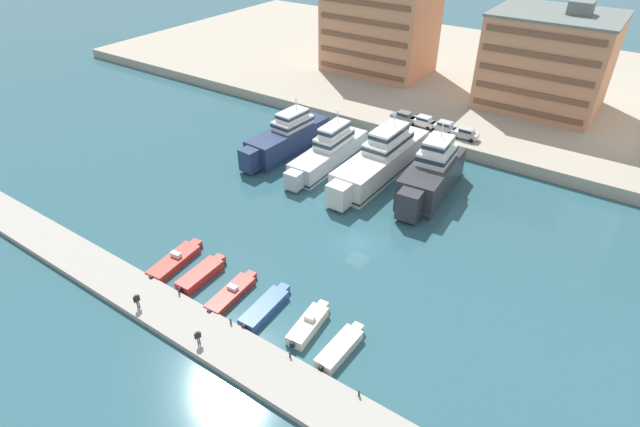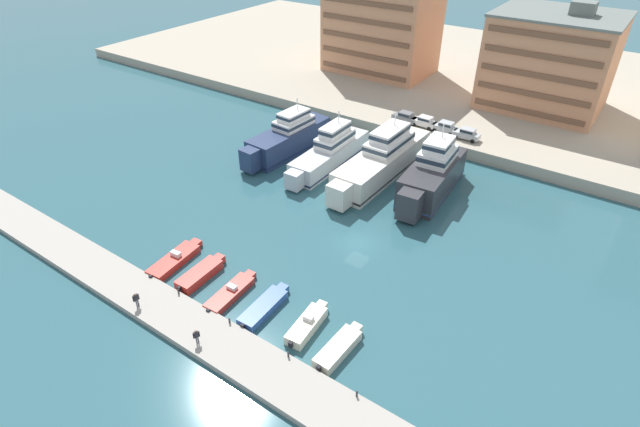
# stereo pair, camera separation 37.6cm
# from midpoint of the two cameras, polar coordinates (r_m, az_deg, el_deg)

# --- Properties ---
(ground_plane) EXTENTS (400.00, 400.00, 0.00)m
(ground_plane) POSITION_cam_midpoint_polar(r_m,az_deg,el_deg) (58.88, 4.19, -3.37)
(ground_plane) COLOR #2D5B66
(quay_promenade) EXTENTS (180.00, 70.00, 1.84)m
(quay_promenade) POSITION_cam_midpoint_polar(r_m,az_deg,el_deg) (111.42, 21.42, 13.55)
(quay_promenade) COLOR #ADA38E
(quay_promenade) RESTS_ON ground
(pier_dock) EXTENTS (120.00, 4.78, 0.66)m
(pier_dock) POSITION_cam_midpoint_polar(r_m,az_deg,el_deg) (46.75, -9.31, -15.69)
(pier_dock) COLOR #A8A399
(pier_dock) RESTS_ON ground
(yacht_navy_far_left) EXTENTS (5.46, 18.08, 8.13)m
(yacht_navy_far_left) POSITION_cam_midpoint_polar(r_m,az_deg,el_deg) (77.83, -3.89, 8.61)
(yacht_navy_far_left) COLOR navy
(yacht_navy_far_left) RESTS_ON ground
(yacht_silver_left) EXTENTS (4.20, 18.81, 7.73)m
(yacht_silver_left) POSITION_cam_midpoint_polar(r_m,az_deg,el_deg) (74.19, 0.92, 7.10)
(yacht_silver_left) COLOR silver
(yacht_silver_left) RESTS_ON ground
(yacht_ivory_mid_left) EXTENTS (5.39, 23.14, 8.48)m
(yacht_ivory_mid_left) POSITION_cam_midpoint_polar(r_m,az_deg,el_deg) (71.81, 6.90, 6.20)
(yacht_ivory_mid_left) COLOR silver
(yacht_ivory_mid_left) RESTS_ON ground
(yacht_charcoal_center_left) EXTENTS (6.01, 17.01, 9.28)m
(yacht_charcoal_center_left) POSITION_cam_midpoint_polar(r_m,az_deg,el_deg) (68.27, 12.44, 4.37)
(yacht_charcoal_center_left) COLOR #333338
(yacht_charcoal_center_left) RESTS_ON ground
(motorboat_red_far_left) EXTENTS (2.73, 7.68, 1.33)m
(motorboat_red_far_left) POSITION_cam_midpoint_polar(r_m,az_deg,el_deg) (57.85, -16.39, -5.15)
(motorboat_red_far_left) COLOR red
(motorboat_red_far_left) RESTS_ON ground
(motorboat_red_left) EXTENTS (2.14, 6.58, 1.02)m
(motorboat_red_left) POSITION_cam_midpoint_polar(r_m,az_deg,el_deg) (55.14, -13.61, -6.76)
(motorboat_red_left) COLOR red
(motorboat_red_left) RESTS_ON ground
(motorboat_red_mid_left) EXTENTS (2.23, 7.09, 1.18)m
(motorboat_red_mid_left) POSITION_cam_midpoint_polar(r_m,az_deg,el_deg) (52.41, -10.28, -8.94)
(motorboat_red_mid_left) COLOR red
(motorboat_red_mid_left) RESTS_ON ground
(motorboat_blue_center_left) EXTENTS (2.17, 6.98, 0.89)m
(motorboat_blue_center_left) POSITION_cam_midpoint_polar(r_m,az_deg,el_deg) (50.41, -6.50, -10.59)
(motorboat_blue_center_left) COLOR #33569E
(motorboat_blue_center_left) RESTS_ON ground
(motorboat_cream_center) EXTENTS (2.24, 6.31, 1.48)m
(motorboat_cream_center) POSITION_cam_midpoint_polar(r_m,az_deg,el_deg) (48.37, -1.54, -12.56)
(motorboat_cream_center) COLOR beige
(motorboat_cream_center) RESTS_ON ground
(motorboat_cream_center_right) EXTENTS (1.99, 6.42, 0.99)m
(motorboat_cream_center_right) POSITION_cam_midpoint_polar(r_m,az_deg,el_deg) (46.54, 2.09, -15.08)
(motorboat_cream_center_right) COLOR beige
(motorboat_cream_center_right) RESTS_ON ground
(car_grey_far_left) EXTENTS (4.16, 2.05, 1.80)m
(car_grey_far_left) POSITION_cam_midpoint_polar(r_m,az_deg,el_deg) (85.26, 9.41, 10.88)
(car_grey_far_left) COLOR slate
(car_grey_far_left) RESTS_ON quay_promenade
(car_white_left) EXTENTS (4.18, 2.08, 1.80)m
(car_white_left) POSITION_cam_midpoint_polar(r_m,az_deg,el_deg) (84.13, 11.59, 10.32)
(car_white_left) COLOR white
(car_white_left) RESTS_ON quay_promenade
(car_silver_mid_left) EXTENTS (4.15, 2.03, 1.80)m
(car_silver_mid_left) POSITION_cam_midpoint_polar(r_m,az_deg,el_deg) (82.88, 13.87, 9.65)
(car_silver_mid_left) COLOR #B7BCC1
(car_silver_mid_left) RESTS_ON quay_promenade
(car_silver_center_left) EXTENTS (4.11, 1.94, 1.80)m
(car_silver_center_left) POSITION_cam_midpoint_polar(r_m,az_deg,el_deg) (81.45, 16.17, 8.84)
(car_silver_center_left) COLOR #B7BCC1
(car_silver_center_left) RESTS_ON quay_promenade
(apartment_block_far_left) EXTENTS (21.21, 13.92, 24.88)m
(apartment_block_far_left) POSITION_cam_midpoint_polar(r_m,az_deg,el_deg) (107.46, 6.83, 21.78)
(apartment_block_far_left) COLOR tan
(apartment_block_far_left) RESTS_ON quay_promenade
(apartment_block_left) EXTENTS (19.82, 16.63, 17.81)m
(apartment_block_left) POSITION_cam_midpoint_polar(r_m,az_deg,el_deg) (96.99, 24.47, 15.63)
(apartment_block_left) COLOR tan
(apartment_block_left) RESTS_ON quay_promenade
(pedestrian_near_edge) EXTENTS (0.30, 0.67, 1.75)m
(pedestrian_near_edge) POSITION_cam_midpoint_polar(r_m,az_deg,el_deg) (52.24, -20.40, -9.21)
(pedestrian_near_edge) COLOR #4C515B
(pedestrian_near_edge) RESTS_ON pier_dock
(pedestrian_mid_deck) EXTENTS (0.38, 0.59, 1.64)m
(pedestrian_mid_deck) POSITION_cam_midpoint_polar(r_m,az_deg,el_deg) (47.21, -14.02, -13.46)
(pedestrian_mid_deck) COLOR #4C515B
(pedestrian_mid_deck) RESTS_ON pier_dock
(bollard_west) EXTENTS (0.20, 0.20, 0.61)m
(bollard_west) POSITION_cam_midpoint_polar(r_m,az_deg,el_deg) (52.88, -16.01, -8.61)
(bollard_west) COLOR #2D2D33
(bollard_west) RESTS_ON pier_dock
(bollard_west_mid) EXTENTS (0.20, 0.20, 0.61)m
(bollard_west_mid) POSITION_cam_midpoint_polar(r_m,az_deg,el_deg) (48.81, -10.40, -11.99)
(bollard_west_mid) COLOR #2D2D33
(bollard_west_mid) RESTS_ON pier_dock
(bollard_east_mid) EXTENTS (0.20, 0.20, 0.61)m
(bollard_east_mid) POSITION_cam_midpoint_polar(r_m,az_deg,el_deg) (45.47, -3.70, -15.77)
(bollard_east_mid) COLOR #2D2D33
(bollard_east_mid) RESTS_ON pier_dock
(bollard_east) EXTENTS (0.20, 0.20, 0.61)m
(bollard_east) POSITION_cam_midpoint_polar(r_m,az_deg,el_deg) (43.03, 4.22, -19.80)
(bollard_east) COLOR #2D2D33
(bollard_east) RESTS_ON pier_dock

